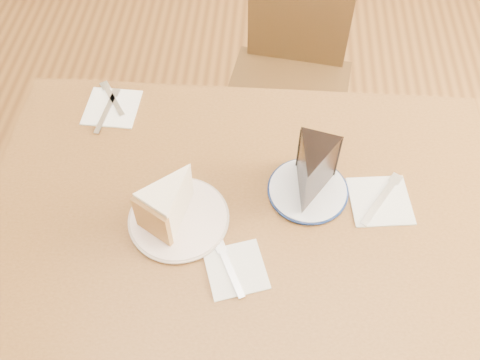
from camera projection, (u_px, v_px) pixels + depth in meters
name	position (u px, v px, depth m)	size (l,w,h in m)	color
ground	(242.00, 330.00, 1.83)	(4.00, 4.00, 0.00)	#513015
table	(242.00, 233.00, 1.30)	(1.20, 0.80, 0.75)	#4A2D14
chair_far	(289.00, 82.00, 1.88)	(0.47, 0.47, 0.84)	black
plate_cream	(179.00, 219.00, 1.20)	(0.22, 0.22, 0.01)	white
plate_navy	(308.00, 190.00, 1.25)	(0.18, 0.18, 0.01)	white
carrot_cake	(173.00, 200.00, 1.17)	(0.09, 0.13, 0.10)	beige
chocolate_cake	(311.00, 175.00, 1.19)	(0.09, 0.13, 0.12)	black
napkin_cream	(236.00, 269.00, 1.13)	(0.12, 0.12, 0.00)	white
napkin_navy	(380.00, 201.00, 1.24)	(0.14, 0.14, 0.00)	white
napkin_spare	(112.00, 107.00, 1.41)	(0.14, 0.14, 0.00)	white
fork_cream	(230.00, 269.00, 1.13)	(0.01, 0.14, 0.00)	silver
knife_navy	(381.00, 199.00, 1.23)	(0.02, 0.17, 0.00)	silver
fork_spare	(113.00, 99.00, 1.42)	(0.01, 0.14, 0.00)	silver
knife_spare	(107.00, 111.00, 1.40)	(0.01, 0.16, 0.00)	silver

